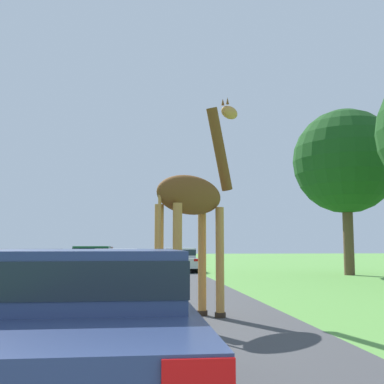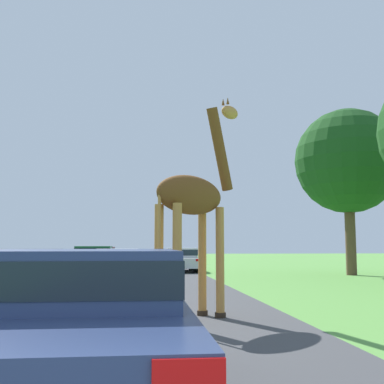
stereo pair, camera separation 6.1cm
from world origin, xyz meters
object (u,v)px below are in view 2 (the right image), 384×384
(giraffe_near_road, at_px, (194,204))
(car_lead_maroon, at_px, (77,324))
(tree_left_edge, at_px, (348,162))
(car_far_ahead, at_px, (182,259))
(car_rear_follower, at_px, (98,258))
(car_verge_right, at_px, (21,278))
(car_queue_right, at_px, (94,261))
(car_queue_left, at_px, (116,267))

(giraffe_near_road, relative_size, car_lead_maroon, 1.10)
(car_lead_maroon, bearing_deg, tree_left_edge, 59.42)
(car_far_ahead, xyz_separation_m, car_rear_follower, (-4.71, 0.50, 0.03))
(car_lead_maroon, xyz_separation_m, car_verge_right, (-2.14, 6.84, -0.03))
(car_far_ahead, distance_m, car_verge_right, 16.75)
(car_queue_right, xyz_separation_m, car_verge_right, (-0.54, -11.45, -0.01))
(car_verge_right, height_order, tree_left_edge, tree_left_edge)
(car_verge_right, relative_size, car_rear_follower, 1.04)
(car_queue_left, bearing_deg, car_lead_maroon, -88.65)
(car_verge_right, bearing_deg, giraffe_near_road, -22.54)
(giraffe_near_road, relative_size, car_verge_right, 1.09)
(car_lead_maroon, bearing_deg, car_queue_left, 91.35)
(car_lead_maroon, height_order, car_verge_right, car_lead_maroon)
(car_verge_right, bearing_deg, car_far_ahead, 72.62)
(car_lead_maroon, distance_m, tree_left_edge, 22.22)
(giraffe_near_road, height_order, car_lead_maroon, giraffe_near_road)
(car_verge_right, bearing_deg, car_lead_maroon, -72.61)
(giraffe_near_road, height_order, car_verge_right, giraffe_near_road)
(car_verge_right, relative_size, tree_left_edge, 0.53)
(car_rear_follower, bearing_deg, car_queue_left, -81.59)
(giraffe_near_road, xyz_separation_m, tree_left_edge, (9.36, 13.39, 3.39))
(giraffe_near_road, bearing_deg, car_queue_right, 149.86)
(tree_left_edge, bearing_deg, car_rear_follower, 160.02)
(tree_left_edge, bearing_deg, car_queue_right, -178.34)
(car_queue_right, height_order, car_queue_left, car_queue_right)
(car_lead_maroon, bearing_deg, car_far_ahead, 82.85)
(giraffe_near_road, distance_m, tree_left_edge, 16.69)
(car_queue_right, xyz_separation_m, car_rear_follower, (-0.24, 5.04, -0.03))
(car_rear_follower, bearing_deg, car_queue_right, -87.22)
(giraffe_near_road, xyz_separation_m, car_queue_right, (-3.26, 13.03, -1.57))
(car_queue_right, height_order, car_verge_right, car_queue_right)
(car_queue_right, distance_m, car_rear_follower, 5.05)
(car_lead_maroon, bearing_deg, car_queue_right, 94.99)
(car_far_ahead, bearing_deg, tree_left_edge, -27.10)
(car_queue_left, distance_m, car_verge_right, 6.37)
(car_queue_right, relative_size, car_rear_follower, 0.95)
(car_far_ahead, relative_size, car_verge_right, 0.94)
(car_queue_right, bearing_deg, car_lead_maroon, -85.01)
(car_rear_follower, bearing_deg, car_far_ahead, -6.08)
(car_queue_right, xyz_separation_m, car_far_ahead, (4.46, 4.54, -0.06))
(car_queue_left, bearing_deg, tree_left_edge, 26.75)
(tree_left_edge, bearing_deg, car_verge_right, -138.09)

